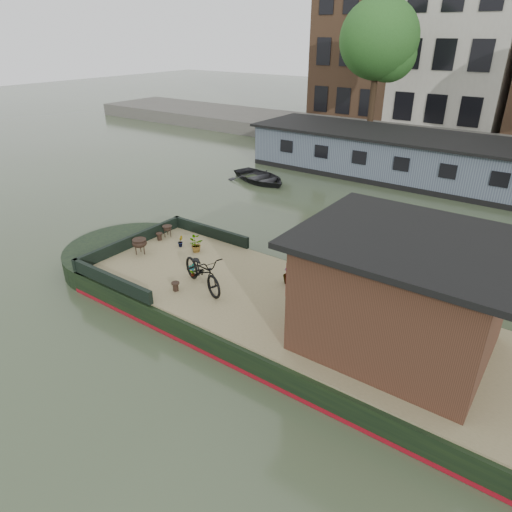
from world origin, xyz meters
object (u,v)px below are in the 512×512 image
Objects in this scene: bicycle at (202,271)px; brazier_rear at (168,231)px; potted_plant_a at (193,271)px; cabin at (401,292)px; dinghy at (260,175)px; brazier_front at (140,246)px.

bicycle is 3.53m from brazier_rear.
brazier_rear is (-2.50, 1.54, -0.02)m from potted_plant_a.
bicycle is 4.53× the size of potted_plant_a.
cabin is 1.24× the size of dinghy.
cabin is at bearing -8.51° from brazier_rear.
cabin is 4.83m from bicycle.
brazier_front is (-2.79, 0.40, -0.24)m from bicycle.
brazier_rear reaches higher than dinghy.
brazier_rear is at bearing 148.39° from potted_plant_a.
cabin is 13.85m from dinghy.
brazier_rear is (-3.05, 1.75, -0.29)m from bicycle.
potted_plant_a is 0.12× the size of dinghy.
cabin reaches higher than brazier_rear.
brazier_front is at bearing -178.57° from cabin.
bicycle is at bearing -21.14° from potted_plant_a.
dinghy is at bearing 136.82° from cabin.
potted_plant_a is 10.90m from dinghy.
cabin is 10.14× the size of potted_plant_a.
dinghy is (-5.30, 10.01, -0.78)m from bicycle.
brazier_front is 9.94m from dinghy.
brazier_front is at bearing -79.19° from brazier_rear.
potted_plant_a is at bearing -136.37° from dinghy.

